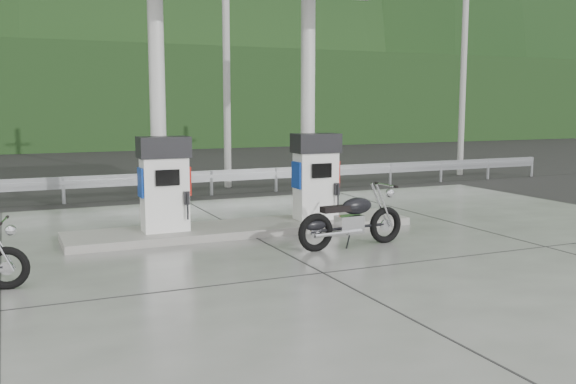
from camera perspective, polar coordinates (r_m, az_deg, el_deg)
name	(u,v)px	position (r m, az deg, el deg)	size (l,w,h in m)	color
ground	(296,260)	(10.72, 0.70, -6.05)	(160.00, 160.00, 0.00)	black
forecourt_apron	(296,259)	(10.72, 0.70, -6.00)	(18.00, 14.00, 0.02)	slate
pump_island	(244,228)	(12.97, -3.90, -3.22)	(7.00, 1.40, 0.15)	gray
gas_pump_left	(164,184)	(12.37, -10.92, 0.70)	(0.95, 0.55, 1.80)	white
gas_pump_right	(316,177)	(13.44, 2.49, 1.38)	(0.95, 0.55, 1.80)	white
canopy_column_left	(158,99)	(12.67, -11.52, 8.10)	(0.30, 0.30, 5.00)	white
canopy_column_right	(308,100)	(13.72, 1.78, 8.21)	(0.30, 0.30, 5.00)	white
guardrail	(177,172)	(18.10, -9.88, 1.77)	(26.00, 0.16, 1.42)	#94989B
road	(151,183)	(21.57, -12.09, 0.77)	(60.00, 7.00, 0.01)	black
utility_pole_b	(226,57)	(20.05, -5.50, 11.83)	(0.22, 0.22, 8.00)	#9C9C96
utility_pole_c	(464,65)	(24.43, 15.35, 10.86)	(0.22, 0.22, 8.00)	#9C9C96
tree_band	(83,97)	(39.71, -17.76, 8.02)	(80.00, 6.00, 6.00)	black
forested_hills	(51,130)	(69.66, -20.35, 5.16)	(100.00, 40.00, 140.00)	black
motorcycle_right	(352,220)	(11.56, 5.68, -2.53)	(2.03, 0.64, 0.96)	black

